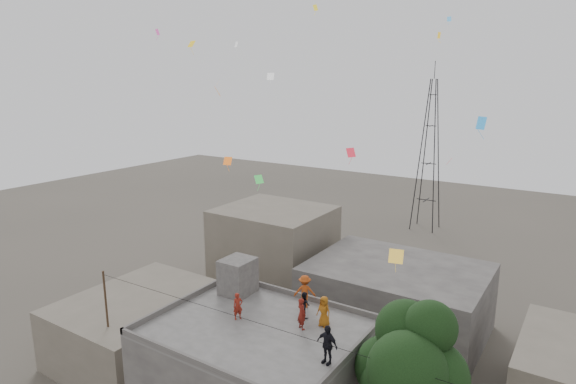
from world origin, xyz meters
name	(u,v)px	position (x,y,z in m)	size (l,w,h in m)	color
main_building	(257,383)	(0.00, 0.00, 3.05)	(10.00, 8.00, 6.10)	#464341
parapet	(256,325)	(0.00, 0.00, 6.25)	(10.00, 8.00, 0.30)	#464341
stair_head_box	(238,276)	(-3.20, 2.60, 7.10)	(1.60, 1.80, 2.00)	#464341
neighbor_west	(141,326)	(-11.00, 2.00, 2.00)	(8.00, 10.00, 4.00)	#645C4F
neighbor_north	(396,299)	(2.00, 14.00, 2.50)	(12.00, 9.00, 5.00)	#464341
neighbor_northwest	(274,247)	(-10.00, 16.00, 3.50)	(9.00, 8.00, 7.00)	#645C4F
tree	(408,370)	(7.37, 0.60, 6.10)	(4.90, 4.60, 9.10)	black
transmission_tower	(429,155)	(-4.00, 40.00, 9.07)	(2.97, 2.97, 20.01)	black
person_red_adult	(302,314)	(1.89, 1.10, 6.89)	(0.57, 0.38, 1.58)	maroon
person_orange_child	(324,311)	(2.66, 1.92, 6.86)	(0.75, 0.49, 1.53)	#9A5411
person_dark_child	(304,304)	(1.38, 2.20, 6.77)	(0.65, 0.51, 1.34)	black
person_dark_adult	(327,344)	(4.30, -0.79, 6.97)	(1.02, 0.42, 1.73)	black
person_orange_adult	(305,291)	(0.84, 3.15, 6.98)	(1.14, 0.65, 1.76)	#A94013
person_red_child	(238,306)	(-1.28, 0.20, 6.79)	(0.50, 0.33, 1.37)	maroon
kites	(321,111)	(0.05, 6.03, 16.14)	(17.89, 17.54, 11.90)	orange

